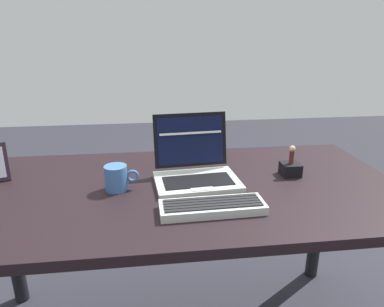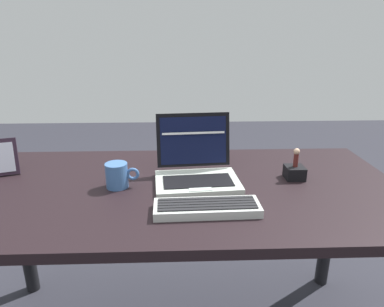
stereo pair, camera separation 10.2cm
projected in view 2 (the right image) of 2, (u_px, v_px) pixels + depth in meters
desk at (177, 208)px, 1.32m from camera, size 1.69×0.82×0.75m
laptop_front at (196, 169)px, 1.31m from camera, size 0.33×0.28×0.24m
external_keyboard at (207, 208)px, 1.09m from camera, size 0.34×0.12×0.03m
figurine_stand at (294, 172)px, 1.34m from camera, size 0.07×0.07×0.05m
figurine at (296, 156)px, 1.32m from camera, size 0.02×0.02×0.07m
coffee_mug at (117, 175)px, 1.26m from camera, size 0.12×0.08×0.09m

